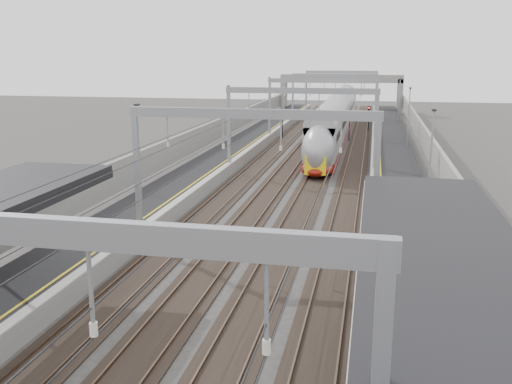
% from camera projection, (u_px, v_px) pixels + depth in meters
% --- Properties ---
extents(platform_left, '(4.00, 120.00, 1.00)m').
position_uv_depth(platform_left, '(220.00, 161.00, 53.73)').
color(platform_left, black).
rests_on(platform_left, ground).
extents(platform_right, '(4.00, 120.00, 1.00)m').
position_uv_depth(platform_right, '(394.00, 168.00, 50.60)').
color(platform_right, black).
rests_on(platform_right, ground).
extents(tracks, '(11.40, 140.00, 0.20)m').
position_uv_depth(tracks, '(304.00, 169.00, 52.27)').
color(tracks, black).
rests_on(tracks, ground).
extents(overhead_line, '(13.00, 140.00, 6.60)m').
position_uv_depth(overhead_line, '(313.00, 97.00, 57.15)').
color(overhead_line, gray).
rests_on(overhead_line, platform_left).
extents(canopy_right, '(4.40, 30.00, 4.24)m').
position_uv_depth(canopy_right, '(485.00, 370.00, 9.50)').
color(canopy_right, black).
rests_on(canopy_right, platform_right).
extents(overbridge, '(22.00, 2.20, 6.90)m').
position_uv_depth(overbridge, '(341.00, 84.00, 103.45)').
color(overbridge, gray).
rests_on(overbridge, ground).
extents(wall_left, '(0.30, 120.00, 3.20)m').
position_uv_depth(wall_left, '(187.00, 149.00, 54.10)').
color(wall_left, gray).
rests_on(wall_left, ground).
extents(wall_right, '(0.30, 120.00, 3.20)m').
position_uv_depth(wall_right, '(432.00, 157.00, 49.72)').
color(wall_right, gray).
rests_on(wall_right, ground).
extents(train, '(2.82, 51.44, 4.46)m').
position_uv_depth(train, '(335.00, 123.00, 69.63)').
color(train, maroon).
rests_on(train, ground).
extents(signal_green, '(0.32, 0.32, 3.48)m').
position_uv_depth(signal_green, '(282.00, 119.00, 71.84)').
color(signal_green, black).
rests_on(signal_green, ground).
extents(signal_red_near, '(0.32, 0.32, 3.48)m').
position_uv_depth(signal_red_near, '(350.00, 121.00, 69.86)').
color(signal_red_near, black).
rests_on(signal_red_near, ground).
extents(signal_red_far, '(0.32, 0.32, 3.48)m').
position_uv_depth(signal_red_far, '(369.00, 114.00, 78.57)').
color(signal_red_far, black).
rests_on(signal_red_far, ground).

